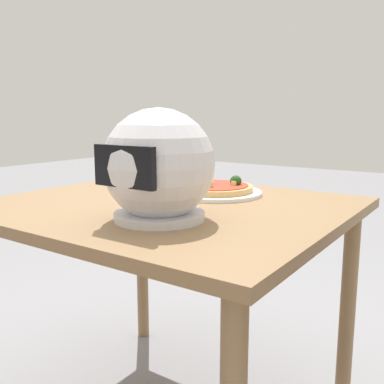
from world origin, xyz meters
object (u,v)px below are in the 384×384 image
Objects in this scene: dining_table at (168,232)px; motorcycle_helmet at (158,167)px; drinking_glass at (171,166)px; pizza at (214,187)px.

motorcycle_helmet is at bearing 122.33° from dining_table.
drinking_glass reaches higher than dining_table.
dining_table is 3.65× the size of motorcycle_helmet.
pizza reaches higher than dining_table.
drinking_glass is (0.39, -0.56, -0.08)m from motorcycle_helmet.
motorcycle_helmet is (-0.07, 0.38, 0.11)m from pizza.
drinking_glass is at bearing -55.33° from motorcycle_helmet.
dining_table is at bearing 125.76° from drinking_glass.
dining_table is 0.23m from pizza.
drinking_glass is (0.31, -0.18, 0.03)m from pizza.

